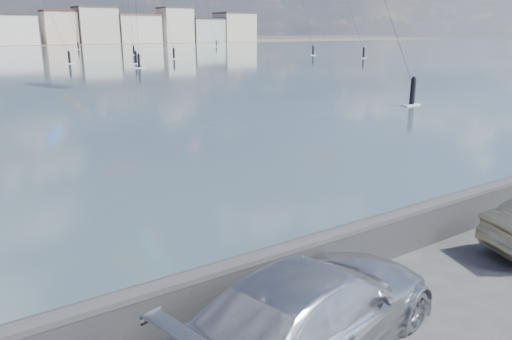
{
  "coord_description": "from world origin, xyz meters",
  "views": [
    {
      "loc": [
        -4.65,
        -4.28,
        5.03
      ],
      "look_at": [
        1.0,
        4.0,
        2.2
      ],
      "focal_mm": 35.0,
      "sensor_mm": 36.0,
      "label": 1
    }
  ],
  "objects": [
    {
      "name": "car_silver",
      "position": [
        0.06,
        0.99,
        0.76
      ],
      "size": [
        5.6,
        3.24,
        1.52
      ],
      "primitive_type": "imported",
      "rotation": [
        0.0,
        0.0,
        1.79
      ],
      "color": "#BBBDC2",
      "rests_on": "ground"
    },
    {
      "name": "seawall",
      "position": [
        0.0,
        2.7,
        0.58
      ],
      "size": [
        400.0,
        0.36,
        1.08
      ],
      "color": "#28282B",
      "rests_on": "ground"
    }
  ]
}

